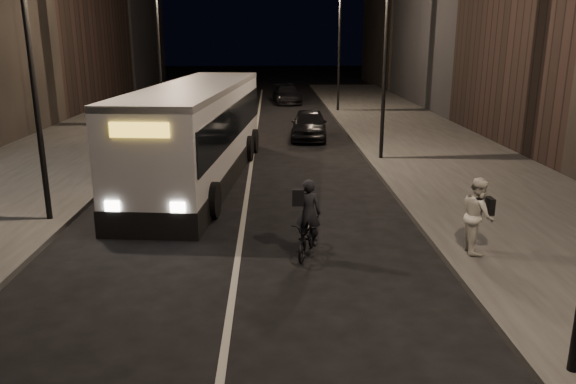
{
  "coord_description": "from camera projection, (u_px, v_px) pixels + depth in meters",
  "views": [
    {
      "loc": [
        0.84,
        -11.68,
        5.3
      ],
      "look_at": [
        1.26,
        1.85,
        1.5
      ],
      "focal_mm": 35.0,
      "sensor_mm": 36.0,
      "label": 1
    }
  ],
  "objects": [
    {
      "name": "car_far",
      "position": [
        287.0,
        94.0,
        44.9
      ],
      "size": [
        2.48,
        5.12,
        1.44
      ],
      "primitive_type": "imported",
      "rotation": [
        0.0,
        0.0,
        0.1
      ],
      "color": "black",
      "rests_on": "ground"
    },
    {
      "name": "sidewalk_right",
      "position": [
        434.0,
        150.0,
        26.35
      ],
      "size": [
        7.0,
        70.0,
        0.16
      ],
      "primitive_type": "cube",
      "color": "#363633",
      "rests_on": "ground"
    },
    {
      "name": "streetlight_right_mid",
      "position": [
        380.0,
        33.0,
        22.9
      ],
      "size": [
        1.2,
        0.44,
        8.12
      ],
      "color": "black",
      "rests_on": "sidewalk_right"
    },
    {
      "name": "cyclist_on_bicycle",
      "position": [
        308.0,
        230.0,
        13.78
      ],
      "size": [
        1.05,
        1.84,
        2.0
      ],
      "rotation": [
        0.0,
        0.0,
        -0.27
      ],
      "color": "black",
      "rests_on": "ground"
    },
    {
      "name": "city_bus",
      "position": [
        198.0,
        128.0,
        20.86
      ],
      "size": [
        4.11,
        13.43,
        3.57
      ],
      "rotation": [
        0.0,
        0.0,
        -0.1
      ],
      "color": "silver",
      "rests_on": "ground"
    },
    {
      "name": "car_mid",
      "position": [
        208.0,
        102.0,
        39.5
      ],
      "size": [
        1.63,
        4.36,
        1.42
      ],
      "primitive_type": "imported",
      "rotation": [
        0.0,
        0.0,
        3.11
      ],
      "color": "#37383A",
      "rests_on": "ground"
    },
    {
      "name": "sidewalk_left",
      "position": [
        68.0,
        152.0,
        25.84
      ],
      "size": [
        7.0,
        70.0,
        0.16
      ],
      "primitive_type": "cube",
      "color": "#363633",
      "rests_on": "ground"
    },
    {
      "name": "car_near",
      "position": [
        309.0,
        124.0,
        29.46
      ],
      "size": [
        2.17,
        4.64,
        1.54
      ],
      "primitive_type": "imported",
      "rotation": [
        0.0,
        0.0,
        -0.08
      ],
      "color": "black",
      "rests_on": "ground"
    },
    {
      "name": "pedestrian_woman",
      "position": [
        478.0,
        215.0,
        13.56
      ],
      "size": [
        0.77,
        0.95,
        1.87
      ],
      "primitive_type": "imported",
      "rotation": [
        0.0,
        0.0,
        1.5
      ],
      "color": "beige",
      "rests_on": "sidewalk_right"
    },
    {
      "name": "streetlight_left_far",
      "position": [
        163.0,
        34.0,
        32.21
      ],
      "size": [
        1.2,
        0.44,
        8.12
      ],
      "color": "black",
      "rests_on": "sidewalk_left"
    },
    {
      "name": "streetlight_left_near",
      "position": [
        38.0,
        32.0,
        14.89
      ],
      "size": [
        1.2,
        0.44,
        8.12
      ],
      "color": "black",
      "rests_on": "sidewalk_left"
    },
    {
      "name": "ground",
      "position": [
        235.0,
        279.0,
        12.64
      ],
      "size": [
        180.0,
        180.0,
        0.0
      ],
      "primitive_type": "plane",
      "color": "black",
      "rests_on": "ground"
    },
    {
      "name": "streetlight_right_far",
      "position": [
        336.0,
        34.0,
        38.3
      ],
      "size": [
        1.2,
        0.44,
        8.12
      ],
      "color": "black",
      "rests_on": "sidewalk_right"
    }
  ]
}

